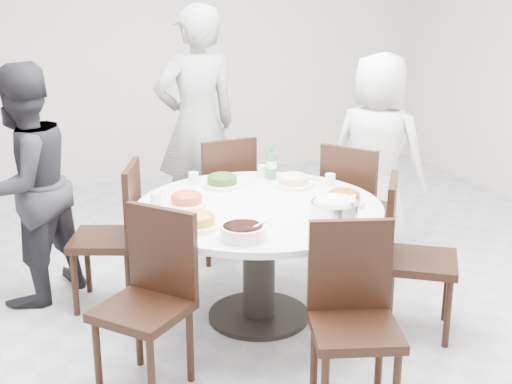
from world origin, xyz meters
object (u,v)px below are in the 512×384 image
object	(u,v)px
rice_bowl	(335,212)
chair_nw	(105,236)
chair_sw	(142,306)
chair_se	(421,258)
chair_n	(220,196)
diner_left	(25,186)
dining_table	(259,263)
diner_middle	(197,125)
chair_ne	(358,206)
soup_bowl	(243,232)
beverage_bottle	(272,162)
chair_s	(356,326)
diner_right	(377,155)

from	to	relation	value
rice_bowl	chair_nw	bearing A→B (deg)	140.30
chair_sw	chair_se	bearing A→B (deg)	50.69
chair_n	diner_left	distance (m)	1.46
chair_sw	rice_bowl	size ratio (longest dim) A/B	3.50
dining_table	chair_se	xyz separation A→B (m)	(0.84, -0.49, 0.10)
chair_n	diner_middle	distance (m)	0.63
dining_table	chair_sw	size ratio (longest dim) A/B	1.58
rice_bowl	chair_ne	bearing A→B (deg)	54.17
chair_sw	chair_se	distance (m)	1.69
chair_n	diner_left	world-z (taller)	diner_left
chair_sw	chair_se	world-z (taller)	same
diner_left	soup_bowl	bearing A→B (deg)	88.83
chair_se	rice_bowl	xyz separation A→B (m)	(-0.55, 0.07, 0.33)
beverage_bottle	dining_table	bearing A→B (deg)	-119.52
chair_s	chair_se	distance (m)	0.98
chair_se	beverage_bottle	bearing A→B (deg)	63.65
chair_n	chair_nw	distance (m)	1.09
diner_middle	beverage_bottle	xyz separation A→B (m)	(0.23, -1.00, -0.06)
beverage_bottle	diner_middle	bearing A→B (deg)	103.08
dining_table	beverage_bottle	size ratio (longest dim) A/B	6.20
diner_middle	chair_ne	bearing A→B (deg)	126.03
diner_left	chair_ne	bearing A→B (deg)	132.70
chair_n	soup_bowl	distance (m)	1.63
dining_table	chair_sw	bearing A→B (deg)	-147.80
chair_sw	chair_s	size ratio (longest dim) A/B	1.00
diner_middle	chair_nw	bearing A→B (deg)	40.56
chair_s	beverage_bottle	bearing A→B (deg)	99.59
dining_table	rice_bowl	bearing A→B (deg)	-54.78
diner_middle	soup_bowl	xyz separation A→B (m)	(-0.33, -1.99, -0.15)
rice_bowl	diner_middle	bearing A→B (deg)	97.32
chair_sw	soup_bowl	size ratio (longest dim) A/B	3.94
chair_s	soup_bowl	world-z (taller)	chair_s
chair_sw	chair_se	xyz separation A→B (m)	(1.69, 0.04, 0.00)
chair_s	chair_ne	bearing A→B (deg)	78.02
chair_nw	beverage_bottle	distance (m)	1.20
diner_middle	soup_bowl	size ratio (longest dim) A/B	7.77
chair_sw	chair_n	bearing A→B (deg)	109.22
chair_s	diner_right	size ratio (longest dim) A/B	0.62
chair_ne	chair_nw	world-z (taller)	same
dining_table	chair_nw	size ratio (longest dim) A/B	1.58
chair_sw	diner_left	distance (m)	1.44
chair_ne	diner_middle	world-z (taller)	diner_middle
chair_n	chair_sw	size ratio (longest dim) A/B	1.00
dining_table	diner_right	bearing A→B (deg)	30.50
chair_ne	dining_table	bearing A→B (deg)	79.59
chair_se	diner_left	world-z (taller)	diner_left
chair_sw	diner_right	bearing A→B (deg)	80.68
beverage_bottle	diner_left	bearing A→B (deg)	169.14
chair_n	diner_right	distance (m)	1.23
diner_left	chair_se	bearing A→B (deg)	109.27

